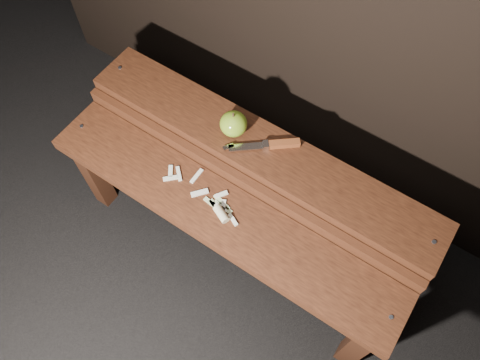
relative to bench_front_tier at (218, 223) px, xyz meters
The scene contains 6 objects.
ground 0.36m from the bench_front_tier, 90.00° to the left, with size 60.00×60.00×0.00m, color black.
bench_front_tier is the anchor object (origin of this frame).
bench_rear_tier 0.23m from the bench_front_tier, 90.00° to the left, with size 1.20×0.21×0.50m.
apple 0.31m from the bench_front_tier, 112.83° to the left, with size 0.08×0.08×0.09m.
knife 0.30m from the bench_front_tier, 81.88° to the left, with size 0.19×0.16×0.02m.
apple_scraps 0.08m from the bench_front_tier, 148.39° to the left, with size 0.30×0.12×0.03m.
Camera 1 is at (0.38, -0.51, 1.69)m, focal length 35.00 mm.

